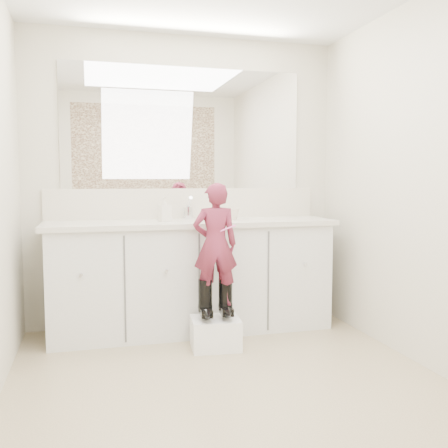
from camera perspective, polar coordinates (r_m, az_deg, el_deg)
name	(u,v)px	position (r m, az deg, el deg)	size (l,w,h in m)	color
floor	(235,392)	(3.03, 1.27, -18.60)	(3.00, 3.00, 0.00)	#867857
wall_back	(185,181)	(4.23, -4.49, 4.89)	(2.60, 2.60, 0.00)	beige
wall_front	(397,186)	(1.40, 19.16, 4.10)	(2.60, 2.60, 0.00)	beige
wall_right	(436,182)	(3.38, 23.04, 4.43)	(3.00, 3.00, 0.00)	beige
vanity_cabinet	(192,278)	(4.04, -3.68, -6.19)	(2.20, 0.55, 0.85)	silver
countertop	(192,223)	(3.96, -3.68, 0.09)	(2.28, 0.58, 0.04)	beige
backsplash	(185,203)	(4.22, -4.44, 2.37)	(2.28, 0.03, 0.25)	beige
mirror	(185,128)	(4.24, -4.51, 10.85)	(2.00, 0.02, 1.00)	white
dot_panel	(400,12)	(1.47, 19.48, 21.92)	(2.00, 0.01, 1.20)	#472819
faucet	(188,213)	(4.12, -4.14, 1.26)	(0.08, 0.08, 0.10)	silver
cup	(233,214)	(4.04, 1.05, 1.15)	(0.10, 0.10, 0.09)	beige
soap_bottle	(164,209)	(3.93, -6.83, 1.72)	(0.09, 0.09, 0.19)	silver
step_stool	(215,333)	(3.68, -0.99, -12.37)	(0.34, 0.29, 0.22)	white
boot_left	(205,299)	(3.60, -2.17, -8.61)	(0.10, 0.19, 0.29)	black
boot_right	(225,298)	(3.63, 0.16, -8.47)	(0.10, 0.19, 0.29)	black
toddler	(215,244)	(3.54, -1.01, -2.35)	(0.32, 0.21, 0.87)	#B1365A
toothbrush	(226,229)	(3.51, 0.27, -0.56)	(0.01, 0.01, 0.14)	#FF63C5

